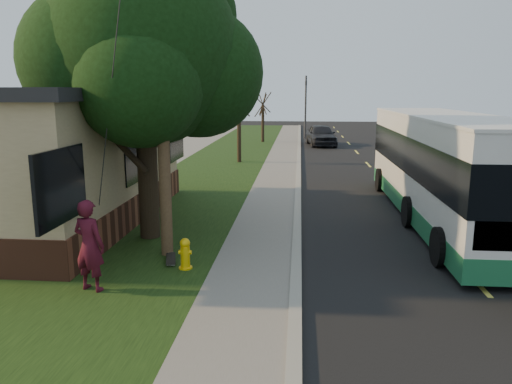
{
  "coord_description": "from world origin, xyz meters",
  "views": [
    {
      "loc": [
        0.03,
        -10.97,
        4.18
      ],
      "look_at": [
        -1.12,
        2.16,
        1.5
      ],
      "focal_mm": 35.0,
      "sensor_mm": 36.0,
      "label": 1
    }
  ],
  "objects_px": {
    "bare_tree_near": "(239,126)",
    "skateboarder": "(89,245)",
    "bare_tree_far": "(263,118)",
    "distant_car": "(321,135)",
    "leafy_tree": "(145,54)",
    "transit_bus": "(446,165)",
    "traffic_signal": "(306,103)",
    "skateboard_main": "(171,259)",
    "utility_pole": "(161,71)",
    "fire_hydrant": "(185,254)"
  },
  "relations": [
    {
      "from": "distant_car",
      "to": "utility_pole",
      "type": "bearing_deg",
      "value": -107.17
    },
    {
      "from": "traffic_signal",
      "to": "skateboarder",
      "type": "distance_m",
      "value": 35.81
    },
    {
      "from": "traffic_signal",
      "to": "skateboard_main",
      "type": "relative_size",
      "value": 5.9
    },
    {
      "from": "transit_bus",
      "to": "distant_car",
      "type": "height_order",
      "value": "transit_bus"
    },
    {
      "from": "bare_tree_far",
      "to": "skateboard_main",
      "type": "relative_size",
      "value": 4.33
    },
    {
      "from": "leafy_tree",
      "to": "bare_tree_far",
      "type": "distance_m",
      "value": 27.56
    },
    {
      "from": "fire_hydrant",
      "to": "bare_tree_near",
      "type": "height_order",
      "value": "bare_tree_near"
    },
    {
      "from": "utility_pole",
      "to": "skateboarder",
      "type": "height_order",
      "value": "utility_pole"
    },
    {
      "from": "fire_hydrant",
      "to": "leafy_tree",
      "type": "bearing_deg",
      "value": 120.67
    },
    {
      "from": "utility_pole",
      "to": "distant_car",
      "type": "relative_size",
      "value": 1.88
    },
    {
      "from": "transit_bus",
      "to": "distant_car",
      "type": "relative_size",
      "value": 2.63
    },
    {
      "from": "utility_pole",
      "to": "fire_hydrant",
      "type": "bearing_deg",
      "value": -54.62
    },
    {
      "from": "fire_hydrant",
      "to": "bare_tree_near",
      "type": "distance_m",
      "value": 18.1
    },
    {
      "from": "bare_tree_far",
      "to": "skateboarder",
      "type": "height_order",
      "value": "bare_tree_far"
    },
    {
      "from": "utility_pole",
      "to": "transit_bus",
      "type": "distance_m",
      "value": 9.68
    },
    {
      "from": "utility_pole",
      "to": "transit_bus",
      "type": "relative_size",
      "value": 0.71
    },
    {
      "from": "bare_tree_far",
      "to": "skateboard_main",
      "type": "height_order",
      "value": "bare_tree_far"
    },
    {
      "from": "transit_bus",
      "to": "skateboarder",
      "type": "relative_size",
      "value": 6.54
    },
    {
      "from": "utility_pole",
      "to": "leafy_tree",
      "type": "distance_m",
      "value": 1.94
    },
    {
      "from": "fire_hydrant",
      "to": "traffic_signal",
      "type": "relative_size",
      "value": 0.13
    },
    {
      "from": "transit_bus",
      "to": "distant_car",
      "type": "bearing_deg",
      "value": 97.79
    },
    {
      "from": "bare_tree_far",
      "to": "transit_bus",
      "type": "bearing_deg",
      "value": -72.37
    },
    {
      "from": "bare_tree_near",
      "to": "transit_bus",
      "type": "relative_size",
      "value": 0.34
    },
    {
      "from": "bare_tree_near",
      "to": "skateboard_main",
      "type": "height_order",
      "value": "bare_tree_near"
    },
    {
      "from": "distant_car",
      "to": "skateboarder",
      "type": "bearing_deg",
      "value": -108.14
    },
    {
      "from": "skateboard_main",
      "to": "distant_car",
      "type": "height_order",
      "value": "distant_car"
    },
    {
      "from": "bare_tree_far",
      "to": "distant_car",
      "type": "height_order",
      "value": "bare_tree_far"
    },
    {
      "from": "traffic_signal",
      "to": "leafy_tree",
      "type": "bearing_deg",
      "value": -98.47
    },
    {
      "from": "fire_hydrant",
      "to": "transit_bus",
      "type": "distance_m",
      "value": 9.32
    },
    {
      "from": "leafy_tree",
      "to": "skateboard_main",
      "type": "xyz_separation_m",
      "value": [
        1.1,
        -2.18,
        -5.03
      ]
    },
    {
      "from": "bare_tree_far",
      "to": "distant_car",
      "type": "distance_m",
      "value": 5.17
    },
    {
      "from": "distant_car",
      "to": "transit_bus",
      "type": "bearing_deg",
      "value": -88.96
    },
    {
      "from": "bare_tree_near",
      "to": "skateboarder",
      "type": "xyz_separation_m",
      "value": [
        -0.77,
        -19.43,
        -1.11
      ]
    },
    {
      "from": "leafy_tree",
      "to": "bare_tree_far",
      "type": "relative_size",
      "value": 1.94
    },
    {
      "from": "bare_tree_near",
      "to": "skateboarder",
      "type": "height_order",
      "value": "bare_tree_near"
    },
    {
      "from": "leafy_tree",
      "to": "bare_tree_near",
      "type": "height_order",
      "value": "leafy_tree"
    },
    {
      "from": "skateboard_main",
      "to": "distant_car",
      "type": "distance_m",
      "value": 28.1
    },
    {
      "from": "traffic_signal",
      "to": "skateboard_main",
      "type": "bearing_deg",
      "value": -96.08
    },
    {
      "from": "leafy_tree",
      "to": "traffic_signal",
      "type": "bearing_deg",
      "value": 81.53
    },
    {
      "from": "traffic_signal",
      "to": "skateboarder",
      "type": "xyz_separation_m",
      "value": [
        -4.77,
        -35.43,
        -2.12
      ]
    },
    {
      "from": "distant_car",
      "to": "skateboard_main",
      "type": "bearing_deg",
      "value": -106.5
    },
    {
      "from": "bare_tree_near",
      "to": "transit_bus",
      "type": "distance_m",
      "value": 14.98
    },
    {
      "from": "bare_tree_near",
      "to": "bare_tree_far",
      "type": "relative_size",
      "value": 1.07
    },
    {
      "from": "leafy_tree",
      "to": "distant_car",
      "type": "relative_size",
      "value": 1.61
    },
    {
      "from": "transit_bus",
      "to": "skateboard_main",
      "type": "relative_size",
      "value": 13.66
    },
    {
      "from": "transit_bus",
      "to": "distant_car",
      "type": "xyz_separation_m",
      "value": [
        -3.1,
        22.63,
        -1.01
      ]
    },
    {
      "from": "distant_car",
      "to": "traffic_signal",
      "type": "bearing_deg",
      "value": 94.69
    },
    {
      "from": "leafy_tree",
      "to": "transit_bus",
      "type": "distance_m",
      "value": 9.97
    },
    {
      "from": "utility_pole",
      "to": "skateboarder",
      "type": "xyz_separation_m",
      "value": [
        -0.97,
        -2.42,
        -3.59
      ]
    },
    {
      "from": "leafy_tree",
      "to": "skateboarder",
      "type": "height_order",
      "value": "leafy_tree"
    }
  ]
}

